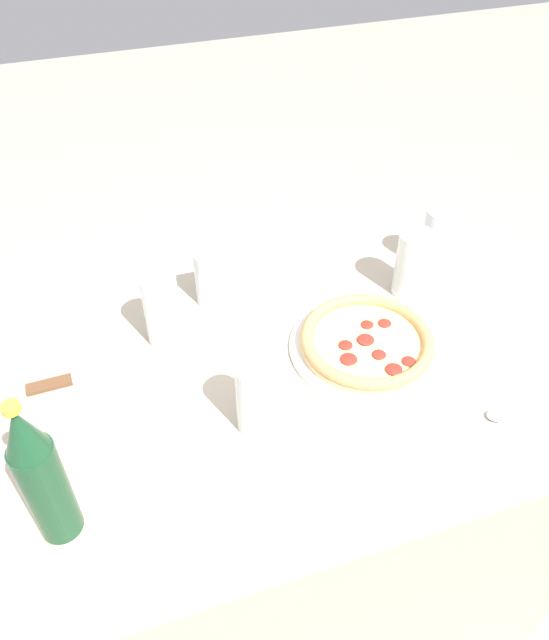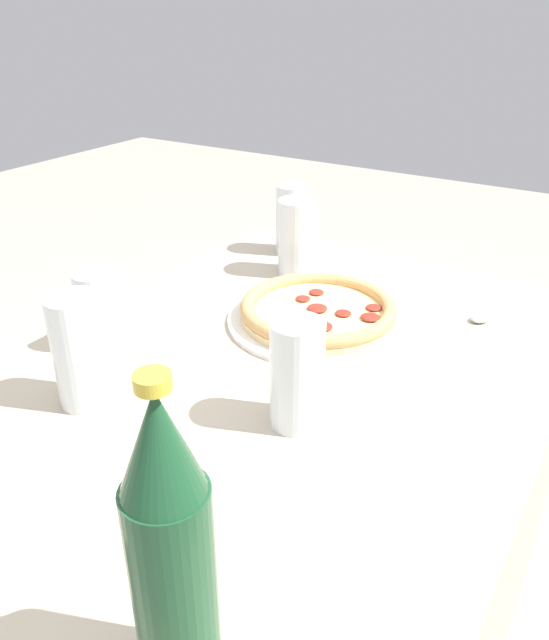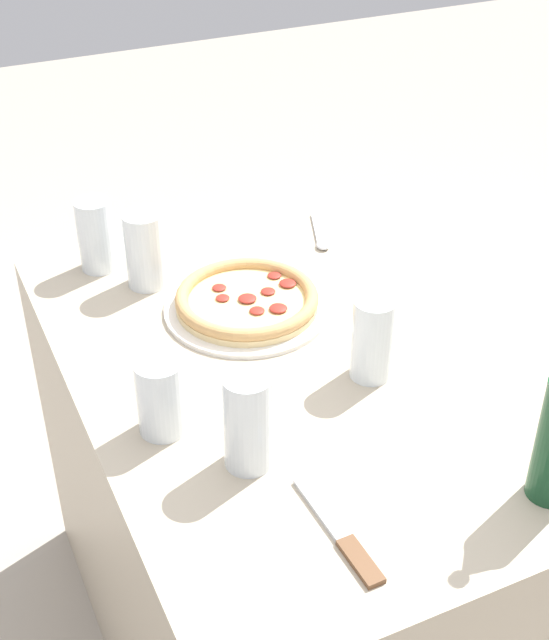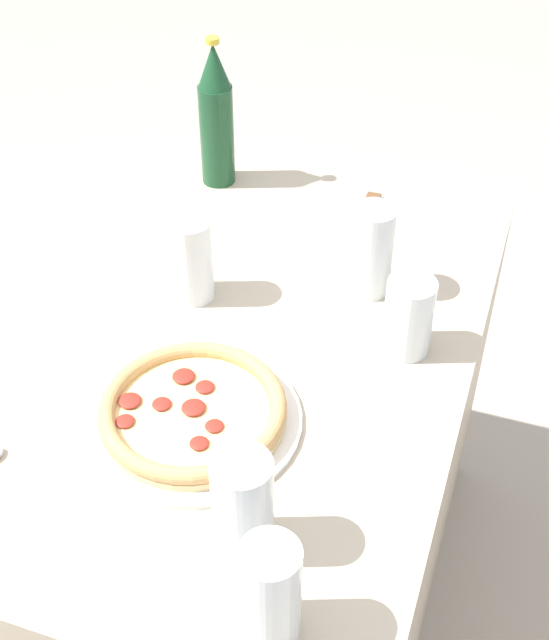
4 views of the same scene
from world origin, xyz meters
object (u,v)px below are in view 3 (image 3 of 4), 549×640
Objects in this scene: glass_iced_tea at (161,399)px; glass_lemonade at (96,239)px; glass_water at (248,425)px; glass_mango_juice at (145,253)px; knife at (340,534)px; pizza_pepperoni at (247,302)px; spoon at (321,236)px; glass_orange_juice at (372,343)px.

glass_lemonade is at bearing 175.33° from glass_iced_tea.
glass_water is 1.05× the size of glass_mango_juice.
glass_mango_juice reaches higher than knife.
glass_lemonade is 0.93× the size of glass_water.
glass_iced_tea reaches higher than knife.
spoon is (-0.18, 0.24, -0.01)m from pizza_pepperoni.
glass_water is at bearing -23.06° from pizza_pepperoni.
glass_lemonade is (-0.25, -0.20, 0.04)m from pizza_pepperoni.
pizza_pepperoni is 1.46× the size of knife.
spoon is at bearing 93.45° from glass_mango_juice.
glass_water reaches higher than glass_orange_juice.
knife is (0.53, -0.10, -0.01)m from pizza_pepperoni.
glass_lemonade is at bearing -175.71° from glass_water.
glass_mango_juice is (-0.41, -0.24, 0.00)m from glass_orange_juice.
glass_lemonade reaches higher than glass_iced_tea.
glass_lemonade is 0.98× the size of glass_mango_juice.
glass_iced_tea is at bearing -143.95° from glass_water.
pizza_pepperoni is 1.95× the size of glass_water.
knife is (0.69, 0.03, -0.06)m from glass_mango_juice.
knife is (0.29, 0.14, -0.05)m from glass_iced_tea.
glass_lemonade is 0.45m from spoon.
glass_lemonade is 0.61m from glass_water.
glass_water is (0.61, 0.05, 0.01)m from glass_lemonade.
pizza_pepperoni is 0.54m from knife.
pizza_pepperoni is 0.21m from glass_mango_juice.
glass_orange_juice is 0.46m from spoon.
glass_mango_juice is at bearing 165.11° from glass_iced_tea.
glass_lemonade reaches higher than pizza_pepperoni.
glass_lemonade is 0.79m from knife.
glass_orange_juice is (0.25, 0.10, 0.04)m from pizza_pepperoni.
glass_mango_juice reaches higher than pizza_pepperoni.
pizza_pepperoni reaches higher than spoon.
glass_mango_juice is (0.09, 0.07, 0.00)m from glass_lemonade.
glass_lemonade is 1.15× the size of glass_iced_tea.
pizza_pepperoni is 0.30m from spoon.
pizza_pepperoni is at bearing 156.94° from glass_water.
knife is 1.32× the size of spoon.
pizza_pepperoni is at bearing -157.51° from glass_orange_juice.
glass_lemonade is at bearing -99.34° from spoon.
knife is (0.17, 0.05, -0.07)m from glass_water.
spoon is (-0.43, 0.13, -0.06)m from glass_orange_juice.
glass_orange_juice is at bearing 112.09° from glass_water.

